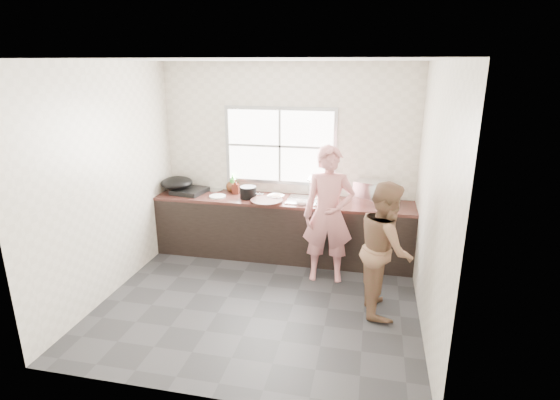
% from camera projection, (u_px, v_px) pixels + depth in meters
% --- Properties ---
extents(floor, '(3.60, 3.20, 0.01)m').
position_uv_depth(floor, '(260.00, 301.00, 5.13)').
color(floor, '#2B2B2E').
rests_on(floor, ground).
extents(ceiling, '(3.60, 3.20, 0.01)m').
position_uv_depth(ceiling, '(256.00, 59.00, 4.32)').
color(ceiling, silver).
rests_on(ceiling, wall_back).
extents(wall_back, '(3.60, 0.01, 2.70)m').
position_uv_depth(wall_back, '(287.00, 160.00, 6.22)').
color(wall_back, beige).
rests_on(wall_back, ground).
extents(wall_left, '(0.01, 3.20, 2.70)m').
position_uv_depth(wall_left, '(109.00, 181.00, 5.09)').
color(wall_left, silver).
rests_on(wall_left, ground).
extents(wall_right, '(0.01, 3.20, 2.70)m').
position_uv_depth(wall_right, '(433.00, 201.00, 4.36)').
color(wall_right, beige).
rests_on(wall_right, ground).
extents(wall_front, '(3.60, 0.01, 2.70)m').
position_uv_depth(wall_front, '(203.00, 249.00, 3.23)').
color(wall_front, silver).
rests_on(wall_front, ground).
extents(cabinet, '(3.60, 0.62, 0.82)m').
position_uv_depth(cabinet, '(283.00, 229.00, 6.21)').
color(cabinet, black).
rests_on(cabinet, floor).
extents(countertop, '(3.60, 0.64, 0.04)m').
position_uv_depth(countertop, '(283.00, 201.00, 6.08)').
color(countertop, '#3B1D18').
rests_on(countertop, cabinet).
extents(sink, '(0.55, 0.45, 0.02)m').
position_uv_depth(sink, '(308.00, 200.00, 6.00)').
color(sink, silver).
rests_on(sink, countertop).
extents(faucet, '(0.02, 0.02, 0.30)m').
position_uv_depth(faucet, '(310.00, 186.00, 6.15)').
color(faucet, silver).
rests_on(faucet, countertop).
extents(window_frame, '(1.60, 0.05, 1.10)m').
position_uv_depth(window_frame, '(280.00, 146.00, 6.17)').
color(window_frame, '#9EA0A5').
rests_on(window_frame, wall_back).
extents(window_glazing, '(1.50, 0.01, 1.00)m').
position_uv_depth(window_glazing, '(280.00, 146.00, 6.15)').
color(window_glazing, white).
rests_on(window_glazing, window_frame).
extents(woman, '(0.63, 0.44, 1.62)m').
position_uv_depth(woman, '(328.00, 219.00, 5.43)').
color(woman, '#D58081').
rests_on(woman, floor).
extents(person_side, '(0.65, 0.79, 1.49)m').
position_uv_depth(person_side, '(385.00, 248.00, 4.74)').
color(person_side, brown).
rests_on(person_side, floor).
extents(cutting_board, '(0.47, 0.47, 0.04)m').
position_uv_depth(cutting_board, '(267.00, 201.00, 5.91)').
color(cutting_board, black).
rests_on(cutting_board, countertop).
extents(cleaver, '(0.19, 0.11, 0.01)m').
position_uv_depth(cleaver, '(257.00, 194.00, 6.17)').
color(cleaver, silver).
rests_on(cleaver, cutting_board).
extents(bowl_mince, '(0.29, 0.29, 0.06)m').
position_uv_depth(bowl_mince, '(276.00, 197.00, 6.08)').
color(bowl_mince, white).
rests_on(bowl_mince, countertop).
extents(bowl_crabs, '(0.23, 0.23, 0.06)m').
position_uv_depth(bowl_crabs, '(325.00, 202.00, 5.86)').
color(bowl_crabs, white).
rests_on(bowl_crabs, countertop).
extents(bowl_held, '(0.24, 0.24, 0.06)m').
position_uv_depth(bowl_held, '(302.00, 202.00, 5.85)').
color(bowl_held, white).
rests_on(bowl_held, countertop).
extents(black_pot, '(0.24, 0.24, 0.17)m').
position_uv_depth(black_pot, '(248.00, 192.00, 6.10)').
color(black_pot, black).
rests_on(black_pot, countertop).
extents(plate_food, '(0.28, 0.28, 0.02)m').
position_uv_depth(plate_food, '(218.00, 196.00, 6.17)').
color(plate_food, white).
rests_on(plate_food, countertop).
extents(bottle_green, '(0.14, 0.14, 0.27)m').
position_uv_depth(bottle_green, '(233.00, 183.00, 6.41)').
color(bottle_green, green).
rests_on(bottle_green, countertop).
extents(bottle_brown_tall, '(0.09, 0.09, 0.19)m').
position_uv_depth(bottle_brown_tall, '(236.00, 187.00, 6.31)').
color(bottle_brown_tall, '#511E14').
rests_on(bottle_brown_tall, countertop).
extents(bottle_brown_short, '(0.18, 0.18, 0.19)m').
position_uv_depth(bottle_brown_short, '(231.00, 185.00, 6.43)').
color(bottle_brown_short, '#512A14').
rests_on(bottle_brown_short, countertop).
extents(glass_jar, '(0.08, 0.08, 0.10)m').
position_uv_depth(glass_jar, '(235.00, 188.00, 6.43)').
color(glass_jar, white).
rests_on(glass_jar, countertop).
extents(burner, '(0.50, 0.50, 0.06)m').
position_uv_depth(burner, '(190.00, 191.00, 6.36)').
color(burner, black).
rests_on(burner, countertop).
extents(wok, '(0.52, 0.52, 0.17)m').
position_uv_depth(wok, '(177.00, 183.00, 6.35)').
color(wok, black).
rests_on(wok, burner).
extents(dish_rack, '(0.48, 0.39, 0.31)m').
position_uv_depth(dish_rack, '(371.00, 192.00, 5.85)').
color(dish_rack, silver).
rests_on(dish_rack, countertop).
extents(pot_lid_left, '(0.34, 0.34, 0.01)m').
position_uv_depth(pot_lid_left, '(191.00, 191.00, 6.43)').
color(pot_lid_left, '#B0B2B7').
rests_on(pot_lid_left, countertop).
extents(pot_lid_right, '(0.29, 0.29, 0.01)m').
position_uv_depth(pot_lid_right, '(215.00, 190.00, 6.51)').
color(pot_lid_right, silver).
rests_on(pot_lid_right, countertop).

